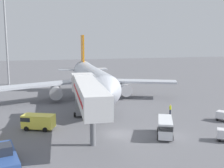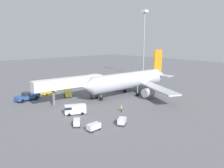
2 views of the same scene
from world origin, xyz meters
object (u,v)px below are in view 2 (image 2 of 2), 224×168
Objects in this scene: service_van_mid_center at (68,92)px; ground_crew_worker_foreground at (121,108)px; airplane_at_gate at (130,80)px; baggage_cart_mid_left at (122,121)px; apron_light_mast at (144,33)px; jet_bridge at (73,83)px; belt_loader_truck at (49,92)px; pushback_tug at (27,97)px; baggage_cart_near_right at (94,127)px; service_van_outer_right at (75,109)px; safety_cone_alpha at (107,110)px; baggage_cart_near_center at (77,122)px.

service_van_mid_center is 2.81× the size of ground_crew_worker_foreground.
service_van_mid_center is at bearing -175.34° from ground_crew_worker_foreground.
airplane_at_gate is 7.83× the size of service_van_mid_center.
baggage_cart_mid_left is 63.71m from apron_light_mast.
ground_crew_worker_foreground is at bearing 14.91° from jet_bridge.
service_van_mid_center is (6.94, 3.20, 0.50)m from belt_loader_truck.
service_van_mid_center is at bearing 72.46° from pushback_tug.
belt_loader_truck is 2.07× the size of baggage_cart_near_right.
jet_bridge is at bearing 3.74° from belt_loader_truck.
jet_bridge reaches higher than service_van_outer_right.
ground_crew_worker_foreground is (6.07, 9.76, -0.41)m from service_van_outer_right.
service_van_mid_center is at bearing 178.58° from safety_cone_alpha.
belt_loader_truck reaches higher than safety_cone_alpha.
baggage_cart_near_right is (-1.58, -6.26, -0.04)m from baggage_cart_mid_left.
pushback_tug is 2.73× the size of baggage_cart_mid_left.
service_van_mid_center reaches higher than ground_crew_worker_foreground.
apron_light_mast is at bearing 106.77° from jet_bridge.
baggage_cart_mid_left reaches higher than baggage_cart_near_right.
jet_bridge is at bearing -18.47° from service_van_mid_center.
baggage_cart_near_right is 1.08× the size of baggage_cart_near_center.
safety_cone_alpha is (23.20, 11.13, -0.91)m from pushback_tug.
apron_light_mast is (-7.24, 44.56, 19.37)m from service_van_mid_center.
jet_bridge is 7.31× the size of baggage_cart_near_right.
safety_cone_alpha is (8.07, -16.69, -4.45)m from airplane_at_gate.
service_van_mid_center is 9.19× the size of safety_cone_alpha.
belt_loader_truck is 23.73m from service_van_outer_right.
service_van_outer_right reaches higher than safety_cone_alpha.
baggage_cart_mid_left is at bearing 75.85° from baggage_cart_near_right.
service_van_mid_center reaches higher than safety_cone_alpha.
belt_loader_truck is at bearing -133.49° from airplane_at_gate.
apron_light_mast is (-29.61, 42.74, 19.67)m from ground_crew_worker_foreground.
apron_light_mast is (-14.13, 46.86, 15.11)m from jet_bridge.
baggage_cart_near_center is at bearing -0.17° from pushback_tug.
airplane_at_gate is at bearing 120.48° from baggage_cart_near_right.
jet_bridge is 3.54× the size of belt_loader_truck.
apron_light_mast is at bearing 126.43° from baggage_cart_mid_left.
jet_bridge reaches higher than safety_cone_alpha.
safety_cone_alpha is at bearing 8.16° from jet_bridge.
belt_loader_truck is at bearing 168.48° from service_van_outer_right.
safety_cone_alpha is (19.53, -0.49, -0.97)m from service_van_mid_center.
jet_bridge is 16.66m from ground_crew_worker_foreground.
pushback_tug is (-10.55, -9.31, -4.31)m from jet_bridge.
baggage_cart_near_center reaches higher than baggage_cart_near_right.
ground_crew_worker_foreground is (22.37, 1.82, -0.30)m from service_van_mid_center.
pushback_tug reaches higher than baggage_cart_mid_left.
ground_crew_worker_foreground reaches higher than baggage_cart_near_center.
service_van_mid_center is 1.76× the size of baggage_cart_near_right.
jet_bridge is 38.25× the size of safety_cone_alpha.
airplane_at_gate is at bearing 46.51° from belt_loader_truck.
baggage_cart_near_center reaches higher than safety_cone_alpha.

